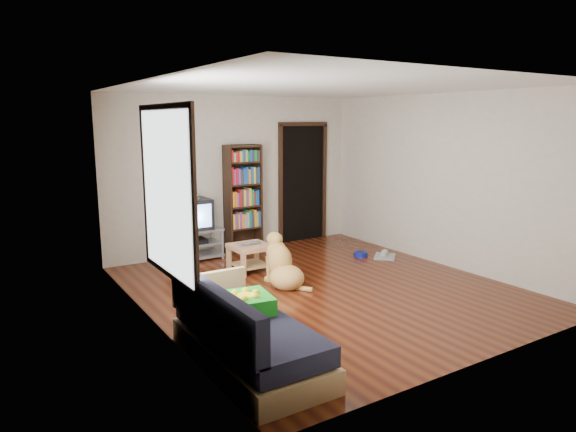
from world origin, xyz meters
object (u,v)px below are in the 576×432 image
green_cushion (245,303)px  bookshelf (243,193)px  laptop (251,244)px  grey_rag (385,256)px  tv_stand (193,243)px  dog (282,266)px  coffee_table (250,253)px  crt_tv (192,214)px  dog_bowl (361,254)px  sofa (244,337)px

green_cushion → bookshelf: bearing=71.6°
laptop → grey_rag: size_ratio=0.87×
laptop → tv_stand: bearing=110.6°
tv_stand → dog: 1.93m
grey_rag → coffee_table: 2.29m
coffee_table → laptop: bearing=-90.0°
green_cushion → bookshelf: size_ratio=0.26×
grey_rag → crt_tv: bearing=149.8°
green_cushion → laptop: size_ratio=1.35×
grey_rag → bookshelf: bearing=136.8°
dog_bowl → coffee_table: 1.95m
coffee_table → dog_bowl: bearing=-7.1°
tv_stand → crt_tv: size_ratio=1.55×
laptop → bookshelf: size_ratio=0.19×
laptop → bookshelf: bearing=64.8°
crt_tv → sofa: (-0.97, -3.65, -0.48)m
coffee_table → green_cushion: bearing=-119.0°
green_cushion → sofa: bearing=-112.7°
dog_bowl → crt_tv: 2.81m
grey_rag → crt_tv: (-2.68, 1.56, 0.73)m
laptop → sofa: sofa is taller
dog_bowl → coffee_table: (-1.92, 0.24, 0.24)m
grey_rag → bookshelf: bookshelf is taller
coffee_table → tv_stand: bearing=114.0°
grey_rag → tv_stand: size_ratio=0.44×
laptop → green_cushion: bearing=-122.2°
sofa → green_cushion: bearing=58.6°
green_cushion → dog: 2.09m
grey_rag → coffee_table: (-2.22, 0.49, 0.27)m
dog_bowl → grey_rag: 0.39m
coffee_table → crt_tv: bearing=113.6°
laptop → dog_bowl: 1.96m
bookshelf → dog: bearing=-102.4°
green_cushion → dog_bowl: (3.23, 2.14, -0.46)m
crt_tv → bookshelf: bookshelf is taller
tv_stand → crt_tv: (0.00, 0.02, 0.47)m
grey_rag → crt_tv: 3.19m
coffee_table → dog: 0.81m
sofa → coffee_table: (1.44, 2.58, 0.02)m
tv_stand → crt_tv: 0.47m
bookshelf → dog: 2.13m
sofa → dog: 2.31m
coffee_table → dog: size_ratio=0.62×
dog_bowl → tv_stand: bearing=151.6°
grey_rag → sofa: (-3.66, -2.09, 0.25)m
tv_stand → dog: size_ratio=1.02×
green_cushion → dog_bowl: green_cushion is taller
green_cushion → laptop: green_cushion is taller
crt_tv → coffee_table: crt_tv is taller
bookshelf → coffee_table: bookshelf is taller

